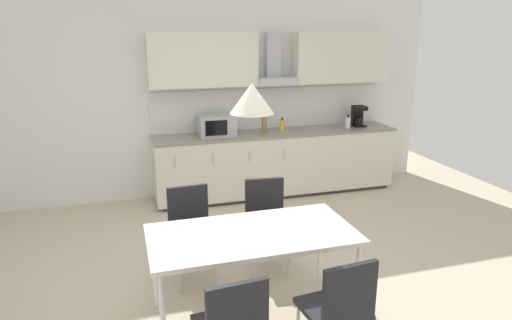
% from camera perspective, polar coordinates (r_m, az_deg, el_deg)
% --- Properties ---
extents(ground_plane, '(8.73, 7.68, 0.02)m').
position_cam_1_polar(ground_plane, '(4.34, -1.78, -15.51)').
color(ground_plane, beige).
extents(wall_back, '(6.98, 0.10, 2.76)m').
position_cam_1_polar(wall_back, '(6.33, -8.07, 7.84)').
color(wall_back, white).
rests_on(wall_back, ground_plane).
extents(kitchen_counter, '(3.41, 0.64, 0.90)m').
position_cam_1_polar(kitchen_counter, '(6.45, 2.58, -0.31)').
color(kitchen_counter, '#333333').
rests_on(kitchen_counter, ground_plane).
extents(backsplash_tile, '(3.39, 0.02, 0.57)m').
position_cam_1_polar(backsplash_tile, '(6.56, 1.82, 6.51)').
color(backsplash_tile, silver).
rests_on(backsplash_tile, kitchen_counter).
extents(upper_wall_cabinets, '(3.39, 0.40, 0.70)m').
position_cam_1_polar(upper_wall_cabinets, '(6.33, 2.33, 12.52)').
color(upper_wall_cabinets, silver).
extents(microwave, '(0.48, 0.35, 0.28)m').
position_cam_1_polar(microwave, '(6.09, -4.94, 4.35)').
color(microwave, '#ADADB2').
rests_on(microwave, kitchen_counter).
extents(coffee_maker, '(0.18, 0.19, 0.30)m').
position_cam_1_polar(coffee_maker, '(6.85, 12.65, 5.40)').
color(coffee_maker, black).
rests_on(coffee_maker, kitchen_counter).
extents(bottle_brown, '(0.07, 0.07, 0.30)m').
position_cam_1_polar(bottle_brown, '(6.20, 1.04, 4.52)').
color(bottle_brown, brown).
rests_on(bottle_brown, kitchen_counter).
extents(bottle_yellow, '(0.06, 0.06, 0.19)m').
position_cam_1_polar(bottle_yellow, '(6.36, 3.26, 4.36)').
color(bottle_yellow, yellow).
rests_on(bottle_yellow, kitchen_counter).
extents(bottle_white, '(0.08, 0.08, 0.19)m').
position_cam_1_polar(bottle_white, '(6.70, 11.42, 4.64)').
color(bottle_white, white).
rests_on(bottle_white, kitchen_counter).
extents(dining_table, '(1.60, 0.81, 0.75)m').
position_cam_1_polar(dining_table, '(3.60, -0.47, -9.69)').
color(dining_table, silver).
rests_on(dining_table, ground_plane).
extents(chair_far_left, '(0.42, 0.42, 0.87)m').
position_cam_1_polar(chair_far_left, '(4.30, -8.16, -7.88)').
color(chair_far_left, black).
rests_on(chair_far_left, ground_plane).
extents(chair_near_right, '(0.44, 0.44, 0.87)m').
position_cam_1_polar(chair_near_right, '(3.17, 10.47, -17.36)').
color(chair_near_right, black).
rests_on(chair_near_right, ground_plane).
extents(chair_far_right, '(0.44, 0.44, 0.87)m').
position_cam_1_polar(chair_far_right, '(4.45, 1.29, -6.85)').
color(chair_far_right, black).
rests_on(chair_far_right, ground_plane).
extents(pendant_lamp, '(0.32, 0.32, 0.22)m').
position_cam_1_polar(pendant_lamp, '(3.28, -0.52, 7.72)').
color(pendant_lamp, silver).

